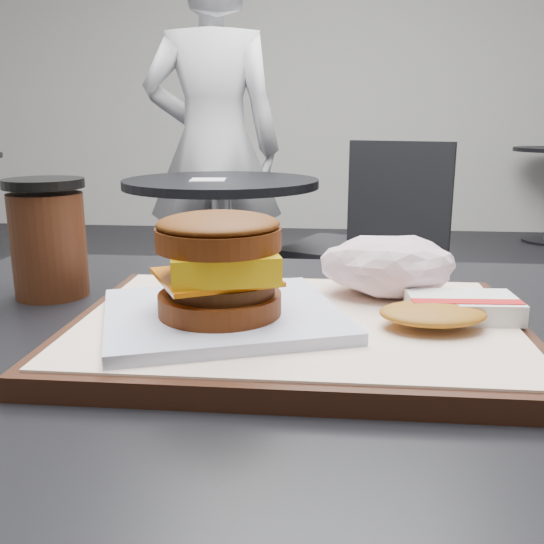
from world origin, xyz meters
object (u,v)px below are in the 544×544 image
(customer_table, at_px, (280,518))
(coffee_cup, at_px, (48,240))
(neighbor_table, at_px, (222,234))
(patron, at_px, (213,149))
(breakfast_sandwich, at_px, (221,277))
(neighbor_chair, at_px, (365,238))
(crumpled_wrapper, at_px, (388,265))
(hash_brown, at_px, (450,310))
(serving_tray, at_px, (297,328))

(customer_table, height_order, coffee_cup, coffee_cup)
(coffee_cup, height_order, neighbor_table, coffee_cup)
(customer_table, distance_m, patron, 2.26)
(breakfast_sandwich, xyz_separation_m, patron, (-0.43, 2.23, 0.00))
(coffee_cup, relative_size, neighbor_chair, 0.14)
(coffee_cup, bearing_deg, customer_table, -21.30)
(crumpled_wrapper, bearing_deg, coffee_cup, 175.08)
(customer_table, distance_m, hash_brown, 0.26)
(serving_tray, xyz_separation_m, hash_brown, (0.13, -0.00, 0.02))
(customer_table, xyz_separation_m, patron, (-0.48, 2.20, 0.25))
(crumpled_wrapper, xyz_separation_m, patron, (-0.58, 2.13, 0.01))
(breakfast_sandwich, xyz_separation_m, hash_brown, (0.19, 0.02, -0.03))
(hash_brown, bearing_deg, patron, 105.72)
(customer_table, bearing_deg, neighbor_chair, 84.45)
(neighbor_table, bearing_deg, coffee_cup, -86.44)
(neighbor_table, xyz_separation_m, patron, (-0.13, 0.55, 0.28))
(breakfast_sandwich, relative_size, hash_brown, 1.92)
(serving_tray, relative_size, coffee_cup, 3.05)
(neighbor_table, distance_m, neighbor_chair, 0.56)
(customer_table, height_order, patron, patron)
(hash_brown, bearing_deg, crumpled_wrapper, 118.63)
(customer_table, xyz_separation_m, coffee_cup, (-0.25, 0.10, 0.25))
(customer_table, height_order, hash_brown, hash_brown)
(crumpled_wrapper, xyz_separation_m, neighbor_table, (-0.45, 1.58, -0.27))
(customer_table, relative_size, crumpled_wrapper, 6.30)
(customer_table, bearing_deg, breakfast_sandwich, -143.51)
(breakfast_sandwich, bearing_deg, neighbor_chair, 83.16)
(customer_table, height_order, neighbor_chair, neighbor_chair)
(hash_brown, relative_size, neighbor_table, 0.16)
(patron, bearing_deg, serving_tray, 96.51)
(breakfast_sandwich, bearing_deg, crumpled_wrapper, 35.61)
(crumpled_wrapper, relative_size, patron, 0.08)
(customer_table, distance_m, coffee_cup, 0.37)
(coffee_cup, height_order, neighbor_chair, coffee_cup)
(customer_table, distance_m, neighbor_chair, 1.84)
(hash_brown, distance_m, patron, 2.29)
(serving_tray, bearing_deg, breakfast_sandwich, -159.82)
(serving_tray, height_order, neighbor_table, serving_tray)
(breakfast_sandwich, bearing_deg, serving_tray, 20.18)
(crumpled_wrapper, bearing_deg, hash_brown, -61.37)
(breakfast_sandwich, relative_size, crumpled_wrapper, 1.86)
(breakfast_sandwich, bearing_deg, neighbor_table, 100.23)
(crumpled_wrapper, bearing_deg, patron, 105.19)
(crumpled_wrapper, relative_size, neighbor_table, 0.17)
(breakfast_sandwich, bearing_deg, hash_brown, 6.74)
(customer_table, bearing_deg, serving_tray, -36.89)
(serving_tray, bearing_deg, hash_brown, -0.18)
(patron, bearing_deg, neighbor_chair, 144.73)
(coffee_cup, relative_size, neighbor_table, 0.17)
(breakfast_sandwich, height_order, neighbor_chair, breakfast_sandwich)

